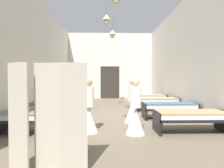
% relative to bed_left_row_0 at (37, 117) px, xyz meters
% --- Properties ---
extents(ground_plane, '(6.85, 14.40, 0.10)m').
position_rel_bed_left_row_0_xyz_m(ground_plane, '(2.07, 2.85, -0.49)').
color(ground_plane, '#7A6B56').
extents(room_shell, '(6.65, 14.00, 4.90)m').
position_rel_bed_left_row_0_xyz_m(room_shell, '(2.07, 4.23, 2.02)').
color(room_shell, silver).
rests_on(room_shell, ground).
extents(bed_left_row_0, '(1.90, 0.84, 0.57)m').
position_rel_bed_left_row_0_xyz_m(bed_left_row_0, '(0.00, 0.00, 0.00)').
color(bed_left_row_0, black).
rests_on(bed_left_row_0, ground).
extents(bed_right_row_0, '(1.90, 0.84, 0.57)m').
position_rel_bed_left_row_0_xyz_m(bed_right_row_0, '(4.15, 0.00, 0.00)').
color(bed_right_row_0, black).
rests_on(bed_right_row_0, ground).
extents(bed_left_row_1, '(1.90, 0.84, 0.57)m').
position_rel_bed_left_row_0_xyz_m(bed_left_row_1, '(0.00, 1.90, 0.00)').
color(bed_left_row_1, black).
rests_on(bed_left_row_1, ground).
extents(bed_right_row_1, '(1.90, 0.84, 0.57)m').
position_rel_bed_left_row_0_xyz_m(bed_right_row_1, '(4.15, 1.90, 0.00)').
color(bed_right_row_1, black).
rests_on(bed_right_row_1, ground).
extents(bed_left_row_2, '(1.90, 0.84, 0.57)m').
position_rel_bed_left_row_0_xyz_m(bed_left_row_2, '(0.00, 3.80, 0.00)').
color(bed_left_row_2, black).
rests_on(bed_left_row_2, ground).
extents(bed_right_row_2, '(1.90, 0.84, 0.57)m').
position_rel_bed_left_row_0_xyz_m(bed_right_row_2, '(4.15, 3.80, 0.00)').
color(bed_right_row_2, black).
rests_on(bed_right_row_2, ground).
extents(bed_left_row_3, '(1.90, 0.84, 0.57)m').
position_rel_bed_left_row_0_xyz_m(bed_left_row_3, '(0.00, 5.70, 0.00)').
color(bed_left_row_3, black).
rests_on(bed_left_row_3, ground).
extents(bed_right_row_3, '(1.90, 0.84, 0.57)m').
position_rel_bed_left_row_0_xyz_m(bed_right_row_3, '(4.15, 5.70, 0.00)').
color(bed_right_row_3, black).
rests_on(bed_right_row_3, ground).
extents(nurse_near_aisle, '(0.52, 0.52, 1.49)m').
position_rel_bed_left_row_0_xyz_m(nurse_near_aisle, '(1.38, 0.04, 0.09)').
color(nurse_near_aisle, white).
rests_on(nurse_near_aisle, ground).
extents(nurse_mid_aisle, '(0.52, 0.52, 1.49)m').
position_rel_bed_left_row_0_xyz_m(nurse_mid_aisle, '(2.62, -0.16, 0.09)').
color(nurse_mid_aisle, white).
rests_on(nurse_mid_aisle, ground).
extents(nurse_far_aisle, '(0.52, 0.52, 1.49)m').
position_rel_bed_left_row_0_xyz_m(nurse_far_aisle, '(2.71, 1.27, 0.09)').
color(nurse_far_aisle, white).
rests_on(nurse_far_aisle, ground).
extents(patient_seated_primary, '(0.44, 0.44, 0.80)m').
position_rel_bed_left_row_0_xyz_m(patient_seated_primary, '(0.35, 5.73, 0.43)').
color(patient_seated_primary, '#515B70').
rests_on(patient_seated_primary, bed_left_row_3).
extents(privacy_screen, '(1.24, 0.22, 1.70)m').
position_rel_bed_left_row_0_xyz_m(privacy_screen, '(0.95, -2.31, 0.41)').
color(privacy_screen, '#BCB29E').
rests_on(privacy_screen, ground).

